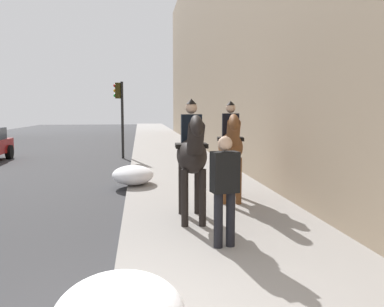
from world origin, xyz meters
TOP-DOWN VIEW (x-y plane):
  - mounted_horse_near at (3.99, -1.32)m, footprint 2.15×0.62m
  - mounted_horse_far at (5.61, -2.42)m, footprint 2.15×0.78m
  - pedestrian_greeting at (2.45, -1.62)m, footprint 0.32×0.44m
  - traffic_light_near_curb at (15.27, 0.50)m, footprint 0.20×0.44m
  - snow_pile_far at (8.01, -0.15)m, footprint 1.51×1.16m

SIDE VIEW (x-z plane):
  - snow_pile_far at x=8.01m, z-range 0.12..0.64m
  - pedestrian_greeting at x=2.45m, z-range 0.25..1.95m
  - mounted_horse_near at x=3.99m, z-range 0.25..2.55m
  - mounted_horse_far at x=5.61m, z-range 0.25..2.55m
  - traffic_light_near_curb at x=15.27m, z-range 0.61..4.09m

